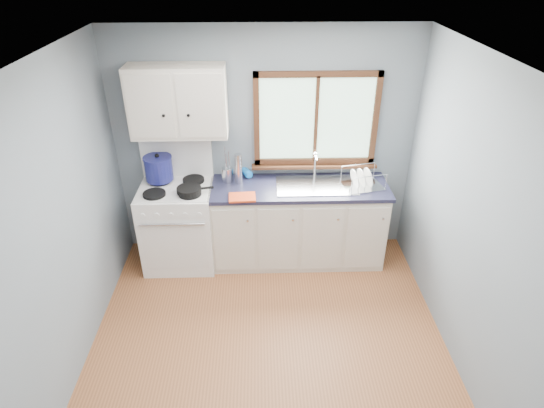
{
  "coord_description": "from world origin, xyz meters",
  "views": [
    {
      "loc": [
        -0.05,
        -2.73,
        3.17
      ],
      "look_at": [
        0.05,
        0.9,
        1.05
      ],
      "focal_mm": 30.0,
      "sensor_mm": 36.0,
      "label": 1
    }
  ],
  "objects_px": {
    "skillet": "(189,190)",
    "dish_rack": "(362,182)",
    "utensil_crock": "(228,174)",
    "thermos": "(238,169)",
    "base_cabinets": "(298,226)",
    "sink": "(316,191)",
    "stockpot": "(159,168)",
    "gas_range": "(179,223)"
  },
  "relations": [
    {
      "from": "skillet",
      "to": "dish_rack",
      "type": "distance_m",
      "value": 1.79
    },
    {
      "from": "utensil_crock",
      "to": "thermos",
      "type": "bearing_deg",
      "value": -19.74
    },
    {
      "from": "base_cabinets",
      "to": "sink",
      "type": "bearing_deg",
      "value": -0.13
    },
    {
      "from": "base_cabinets",
      "to": "sink",
      "type": "relative_size",
      "value": 2.2
    },
    {
      "from": "sink",
      "to": "utensil_crock",
      "type": "xyz_separation_m",
      "value": [
        -0.94,
        0.13,
        0.14
      ]
    },
    {
      "from": "sink",
      "to": "stockpot",
      "type": "xyz_separation_m",
      "value": [
        -1.66,
        0.12,
        0.23
      ]
    },
    {
      "from": "base_cabinets",
      "to": "dish_rack",
      "type": "bearing_deg",
      "value": -2.98
    },
    {
      "from": "sink",
      "to": "dish_rack",
      "type": "height_order",
      "value": "sink"
    },
    {
      "from": "sink",
      "to": "gas_range",
      "type": "bearing_deg",
      "value": -179.29
    },
    {
      "from": "thermos",
      "to": "utensil_crock",
      "type": "bearing_deg",
      "value": 160.26
    },
    {
      "from": "base_cabinets",
      "to": "stockpot",
      "type": "distance_m",
      "value": 1.63
    },
    {
      "from": "skillet",
      "to": "stockpot",
      "type": "height_order",
      "value": "stockpot"
    },
    {
      "from": "utensil_crock",
      "to": "gas_range",
      "type": "bearing_deg",
      "value": -164.35
    },
    {
      "from": "thermos",
      "to": "dish_rack",
      "type": "height_order",
      "value": "thermos"
    },
    {
      "from": "stockpot",
      "to": "utensil_crock",
      "type": "relative_size",
      "value": 1.01
    },
    {
      "from": "gas_range",
      "to": "utensil_crock",
      "type": "relative_size",
      "value": 3.46
    },
    {
      "from": "base_cabinets",
      "to": "stockpot",
      "type": "height_order",
      "value": "stockpot"
    },
    {
      "from": "utensil_crock",
      "to": "thermos",
      "type": "xyz_separation_m",
      "value": [
        0.12,
        -0.04,
        0.09
      ]
    },
    {
      "from": "gas_range",
      "to": "thermos",
      "type": "relative_size",
      "value": 4.1
    },
    {
      "from": "gas_range",
      "to": "dish_rack",
      "type": "bearing_deg",
      "value": -0.45
    },
    {
      "from": "gas_range",
      "to": "dish_rack",
      "type": "distance_m",
      "value": 2.02
    },
    {
      "from": "sink",
      "to": "stockpot",
      "type": "height_order",
      "value": "stockpot"
    },
    {
      "from": "stockpot",
      "to": "utensil_crock",
      "type": "distance_m",
      "value": 0.72
    },
    {
      "from": "stockpot",
      "to": "base_cabinets",
      "type": "bearing_deg",
      "value": -4.77
    },
    {
      "from": "utensil_crock",
      "to": "stockpot",
      "type": "bearing_deg",
      "value": -179.15
    },
    {
      "from": "base_cabinets",
      "to": "stockpot",
      "type": "relative_size",
      "value": 4.65
    },
    {
      "from": "stockpot",
      "to": "thermos",
      "type": "distance_m",
      "value": 0.84
    },
    {
      "from": "skillet",
      "to": "thermos",
      "type": "distance_m",
      "value": 0.56
    },
    {
      "from": "stockpot",
      "to": "dish_rack",
      "type": "bearing_deg",
      "value": -4.22
    },
    {
      "from": "thermos",
      "to": "gas_range",
      "type": "bearing_deg",
      "value": -170.69
    },
    {
      "from": "sink",
      "to": "stockpot",
      "type": "distance_m",
      "value": 1.68
    },
    {
      "from": "sink",
      "to": "utensil_crock",
      "type": "bearing_deg",
      "value": 171.86
    },
    {
      "from": "sink",
      "to": "skillet",
      "type": "bearing_deg",
      "value": -172.68
    },
    {
      "from": "skillet",
      "to": "thermos",
      "type": "bearing_deg",
      "value": 17.06
    },
    {
      "from": "utensil_crock",
      "to": "thermos",
      "type": "height_order",
      "value": "utensil_crock"
    },
    {
      "from": "gas_range",
      "to": "skillet",
      "type": "relative_size",
      "value": 3.48
    },
    {
      "from": "sink",
      "to": "thermos",
      "type": "xyz_separation_m",
      "value": [
        -0.82,
        0.09,
        0.23
      ]
    },
    {
      "from": "sink",
      "to": "thermos",
      "type": "bearing_deg",
      "value": 173.66
    },
    {
      "from": "gas_range",
      "to": "utensil_crock",
      "type": "bearing_deg",
      "value": 15.65
    },
    {
      "from": "gas_range",
      "to": "skillet",
      "type": "height_order",
      "value": "gas_range"
    },
    {
      "from": "stockpot",
      "to": "thermos",
      "type": "bearing_deg",
      "value": -2.24
    },
    {
      "from": "gas_range",
      "to": "base_cabinets",
      "type": "height_order",
      "value": "gas_range"
    }
  ]
}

